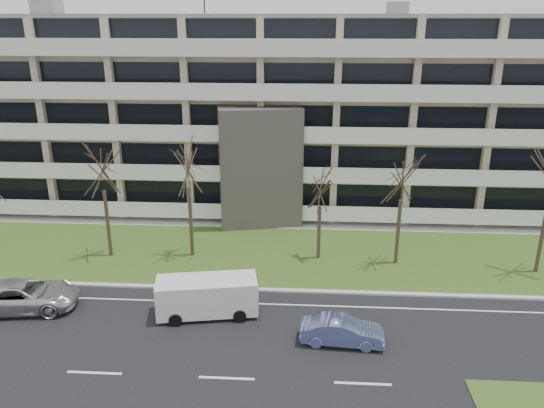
{
  "coord_description": "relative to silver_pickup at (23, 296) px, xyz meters",
  "views": [
    {
      "loc": [
        3.22,
        -19.37,
        15.19
      ],
      "look_at": [
        1.4,
        10.0,
        4.69
      ],
      "focal_mm": 35.0,
      "sensor_mm": 36.0,
      "label": 1
    }
  ],
  "objects": [
    {
      "name": "tree_5",
      "position": [
        21.16,
        6.94,
        5.27
      ],
      "size": [
        3.91,
        3.91,
        7.82
      ],
      "color": "#382B21",
      "rests_on": "ground"
    },
    {
      "name": "silver_pickup",
      "position": [
        0.0,
        0.0,
        0.0
      ],
      "size": [
        6.16,
        3.55,
        1.62
      ],
      "primitive_type": "imported",
      "rotation": [
        0.0,
        0.0,
        1.73
      ],
      "color": "silver",
      "rests_on": "ground"
    },
    {
      "name": "curb",
      "position": [
        11.87,
        2.8,
        -0.75
      ],
      "size": [
        90.0,
        0.35,
        0.12
      ],
      "primitive_type": "cube",
      "color": "#B2B2AD",
      "rests_on": "ground"
    },
    {
      "name": "sidewalk",
      "position": [
        11.87,
        13.3,
        -0.77
      ],
      "size": [
        90.0,
        2.0,
        0.08
      ],
      "primitive_type": "cube",
      "color": "#B2B2AD",
      "rests_on": "ground"
    },
    {
      "name": "white_van",
      "position": [
        10.17,
        0.09,
        0.43
      ],
      "size": [
        5.57,
        2.87,
        2.06
      ],
      "rotation": [
        0.0,
        0.0,
        0.18
      ],
      "color": "white",
      "rests_on": "ground"
    },
    {
      "name": "lane_edge_line",
      "position": [
        11.87,
        1.3,
        -0.8
      ],
      "size": [
        90.0,
        0.12,
        0.01
      ],
      "primitive_type": "cube",
      "color": "white",
      "rests_on": "ground"
    },
    {
      "name": "ground",
      "position": [
        11.87,
        -5.2,
        -0.81
      ],
      "size": [
        160.0,
        160.0,
        0.0
      ],
      "primitive_type": "plane",
      "color": "black",
      "rests_on": "ground"
    },
    {
      "name": "tree_3",
      "position": [
        7.78,
        7.3,
        5.85
      ],
      "size": [
        4.28,
        4.28,
        8.56
      ],
      "color": "#382B21",
      "rests_on": "ground"
    },
    {
      "name": "blue_sedan",
      "position": [
        17.13,
        -2.16,
        -0.14
      ],
      "size": [
        4.16,
        1.69,
        1.34
      ],
      "primitive_type": "imported",
      "rotation": [
        0.0,
        0.0,
        1.5
      ],
      "color": "#7383C8",
      "rests_on": "ground"
    },
    {
      "name": "tree_2",
      "position": [
        2.35,
        6.93,
        5.57
      ],
      "size": [
        4.1,
        4.1,
        8.2
      ],
      "color": "#382B21",
      "rests_on": "ground"
    },
    {
      "name": "tree_4",
      "position": [
        16.17,
        7.4,
        4.31
      ],
      "size": [
        3.3,
        3.3,
        6.59
      ],
      "color": "#382B21",
      "rests_on": "ground"
    },
    {
      "name": "apartment_building",
      "position": [
        11.87,
        20.12,
        6.81
      ],
      "size": [
        60.5,
        15.1,
        18.75
      ],
      "color": "#C0B495",
      "rests_on": "ground"
    },
    {
      "name": "grass_verge",
      "position": [
        11.87,
        7.8,
        -0.78
      ],
      "size": [
        90.0,
        10.0,
        0.06
      ],
      "primitive_type": "cube",
      "color": "#324F1A",
      "rests_on": "ground"
    }
  ]
}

